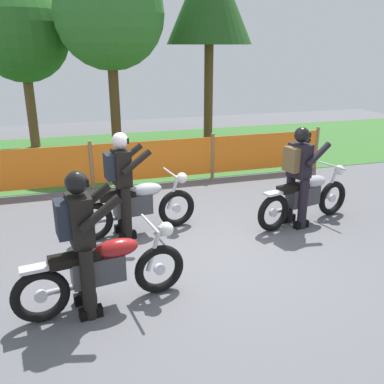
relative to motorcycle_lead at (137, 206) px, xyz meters
name	(u,v)px	position (x,y,z in m)	size (l,w,h in m)	color
ground	(203,252)	(0.82, -0.94, -0.48)	(24.00, 24.00, 0.02)	#5B5B60
grass_verge	(134,153)	(0.82, 5.41, -0.47)	(24.00, 5.81, 0.01)	#386B2D
barrier_fence	(154,160)	(0.82, 2.50, 0.07)	(8.23, 0.08, 1.05)	olive
tree_leftmost	(22,36)	(-1.92, 7.04, 2.70)	(2.59, 2.59, 4.49)	brown
tree_near_left	(109,15)	(0.40, 5.76, 3.21)	(2.90, 2.90, 5.16)	brown
motorcycle_lead	(137,206)	(0.00, 0.00, 0.00)	(2.05, 0.60, 0.97)	black
motorcycle_trailing	(305,197)	(2.85, -0.39, -0.01)	(1.98, 0.72, 0.95)	black
motorcycle_third	(104,270)	(-0.71, -1.92, -0.01)	(2.03, 0.60, 0.96)	black
rider_lead	(122,179)	(-0.22, -0.03, 0.48)	(0.72, 0.60, 1.69)	black
rider_trailing	(298,172)	(2.64, -0.44, 0.48)	(0.75, 0.64, 1.69)	black
rider_third	(81,236)	(-0.93, -1.95, 0.48)	(0.72, 0.60, 1.69)	black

